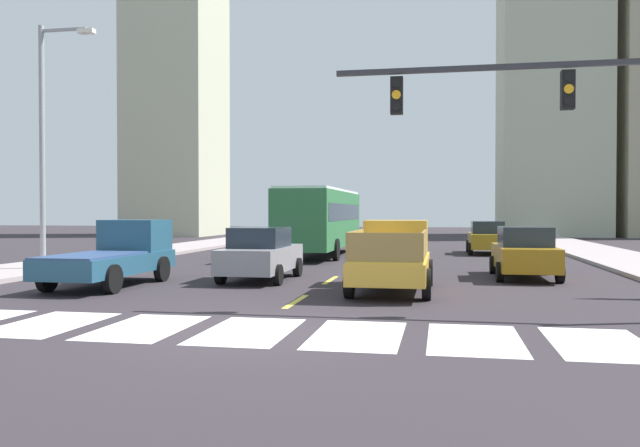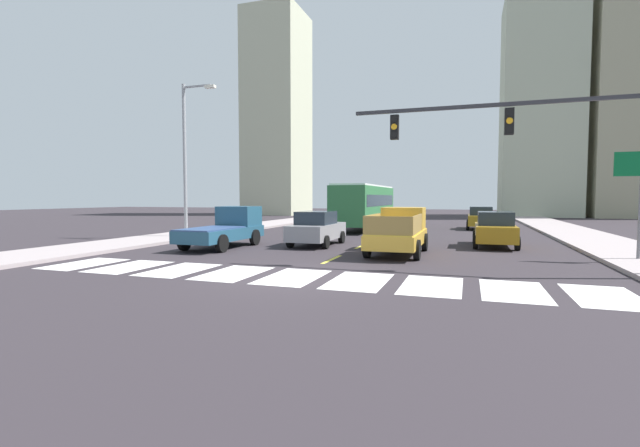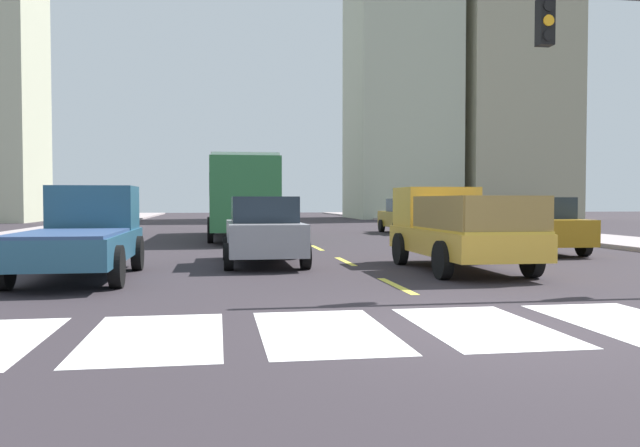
{
  "view_description": "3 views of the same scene",
  "coord_description": "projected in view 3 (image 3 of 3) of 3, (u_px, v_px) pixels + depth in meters",
  "views": [
    {
      "loc": [
        3.52,
        -11.41,
        2.23
      ],
      "look_at": [
        -1.62,
        15.74,
        1.71
      ],
      "focal_mm": 35.97,
      "sensor_mm": 36.0,
      "label": 1
    },
    {
      "loc": [
        5.02,
        -12.21,
        2.41
      ],
      "look_at": [
        -2.27,
        9.25,
        1.07
      ],
      "focal_mm": 24.59,
      "sensor_mm": 36.0,
      "label": 2
    },
    {
      "loc": [
        -3.35,
        -7.84,
        1.62
      ],
      "look_at": [
        -0.28,
        11.57,
        0.92
      ],
      "focal_mm": 36.29,
      "sensor_mm": 36.0,
      "label": 3
    }
  ],
  "objects": [
    {
      "name": "sidewalk_right",
      "position": [
        568.0,
        236.0,
        27.9
      ],
      "size": [
        3.77,
        110.0,
        0.15
      ],
      "primitive_type": "cube",
      "color": "#9F9192",
      "rests_on": "ground"
    },
    {
      "name": "pickup_stakebed",
      "position": [
        453.0,
        229.0,
        15.38
      ],
      "size": [
        2.18,
        5.2,
        1.96
      ],
      "rotation": [
        0.0,
        0.0,
        0.02
      ],
      "color": "gold",
      "rests_on": "ground"
    },
    {
      "name": "lane_dash_4",
      "position": [
        286.0,
        233.0,
        32.01
      ],
      "size": [
        0.16,
        2.4,
        0.01
      ],
      "primitive_type": "cube",
      "color": "#DBCE44",
      "rests_on": "ground"
    },
    {
      "name": "sedan_near_left",
      "position": [
        406.0,
        216.0,
        32.07
      ],
      "size": [
        2.02,
        4.4,
        1.72
      ],
      "rotation": [
        0.0,
        0.0,
        -0.04
      ],
      "color": "olive",
      "rests_on": "ground"
    },
    {
      "name": "block_mid_left",
      "position": [
        514.0,
        25.0,
        59.87
      ],
      "size": [
        10.32,
        7.37,
        35.75
      ],
      "primitive_type": "cube",
      "color": "#9E997C",
      "rests_on": "ground"
    },
    {
      "name": "ground_plane",
      "position": [
        481.0,
        326.0,
        8.32
      ],
      "size": [
        160.0,
        160.0,
        0.0
      ],
      "primitive_type": "plane",
      "color": "#2E282D"
    },
    {
      "name": "crosswalk_stripe_2",
      "position": [
        155.0,
        337.0,
        7.68
      ],
      "size": [
        1.6,
        2.87,
        0.01
      ],
      "primitive_type": "cube",
      "color": "silver",
      "rests_on": "ground"
    },
    {
      "name": "sedan_far",
      "position": [
        263.0,
        231.0,
        16.4
      ],
      "size": [
        2.02,
        4.4,
        1.72
      ],
      "rotation": [
        0.0,
        0.0,
        0.01
      ],
      "color": "gray",
      "rests_on": "ground"
    },
    {
      "name": "lane_dash_3",
      "position": [
        299.0,
        239.0,
        27.08
      ],
      "size": [
        0.16,
        2.4,
        0.01
      ],
      "primitive_type": "cube",
      "color": "#DBCE44",
      "rests_on": "ground"
    },
    {
      "name": "crosswalk_stripe_3",
      "position": [
        324.0,
        331.0,
        8.0
      ],
      "size": [
        1.6,
        2.87,
        0.01
      ],
      "primitive_type": "cube",
      "color": "silver",
      "rests_on": "ground"
    },
    {
      "name": "crosswalk_stripe_4",
      "position": [
        481.0,
        326.0,
        8.32
      ],
      "size": [
        1.6,
        2.87,
        0.01
      ],
      "primitive_type": "cube",
      "color": "silver",
      "rests_on": "ground"
    },
    {
      "name": "lane_dash_7",
      "position": [
        265.0,
        223.0,
        46.82
      ],
      "size": [
        0.16,
        2.4,
        0.01
      ],
      "primitive_type": "cube",
      "color": "#DBCE44",
      "rests_on": "ground"
    },
    {
      "name": "pickup_dark",
      "position": [
        84.0,
        233.0,
        13.8
      ],
      "size": [
        2.18,
        5.2,
        1.96
      ],
      "rotation": [
        0.0,
        0.0,
        0.06
      ],
      "color": "#234F68",
      "rests_on": "ground"
    },
    {
      "name": "city_bus",
      "position": [
        241.0,
        193.0,
        27.69
      ],
      "size": [
        2.72,
        10.8,
        3.32
      ],
      "rotation": [
        0.0,
        0.0,
        0.01
      ],
      "color": "#2D6E3D",
      "rests_on": "ground"
    },
    {
      "name": "lane_dash_0",
      "position": [
        397.0,
        286.0,
        12.27
      ],
      "size": [
        0.16,
        2.4,
        0.01
      ],
      "primitive_type": "cube",
      "color": "#DBCE44",
      "rests_on": "ground"
    },
    {
      "name": "crosswalk_stripe_5",
      "position": [
        627.0,
        321.0,
        8.64
      ],
      "size": [
        1.6,
        2.87,
        0.01
      ],
      "primitive_type": "cube",
      "color": "silver",
      "rests_on": "ground"
    },
    {
      "name": "block_mid_right",
      "position": [
        400.0,
        69.0,
        59.72
      ],
      "size": [
        9.06,
        9.24,
        27.55
      ],
      "primitive_type": "cube",
      "color": "#ACB399",
      "rests_on": "ground"
    },
    {
      "name": "sedan_near_right",
      "position": [
        533.0,
        225.0,
        19.92
      ],
      "size": [
        2.02,
        4.4,
        1.72
      ],
      "rotation": [
        0.0,
        0.0,
        -0.01
      ],
      "color": "#A07116",
      "rests_on": "ground"
    },
    {
      "name": "lane_dash_2",
      "position": [
        317.0,
        248.0,
        22.14
      ],
      "size": [
        0.16,
        2.4,
        0.01
      ],
      "primitive_type": "cube",
      "color": "#DBCE44",
      "rests_on": "ground"
    },
    {
      "name": "lane_dash_1",
      "position": [
        345.0,
        261.0,
        17.21
      ],
      "size": [
        0.16,
        2.4,
        0.01
      ],
      "primitive_type": "cube",
      "color": "#DBCE44",
      "rests_on": "ground"
    },
    {
      "name": "lane_dash_6",
      "position": [
        270.0,
        226.0,
        41.88
      ],
      "size": [
        0.16,
        2.4,
        0.01
      ],
      "primitive_type": "cube",
      "color": "#DBCE44",
      "rests_on": "ground"
    },
    {
      "name": "lane_dash_5",
      "position": [
        277.0,
        229.0,
        36.95
      ],
      "size": [
        0.16,
        2.4,
        0.01
      ],
      "primitive_type": "cube",
      "color": "#DBCE44",
      "rests_on": "ground"
    }
  ]
}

